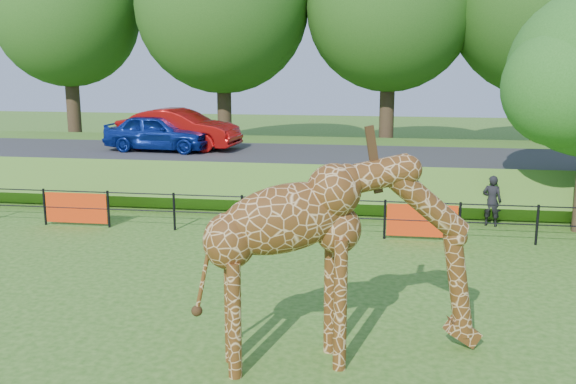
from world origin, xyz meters
name	(u,v)px	position (x,y,z in m)	size (l,w,h in m)	color
ground	(256,372)	(0.00, 0.00, 0.00)	(90.00, 90.00, 0.00)	#2F6118
giraffe	(345,260)	(1.35, 0.65, 1.72)	(4.82, 0.89, 3.44)	#5D3413
perimeter_fence	(312,217)	(0.00, 8.00, 0.55)	(28.07, 0.10, 1.10)	black
embankment	(334,168)	(0.00, 15.50, 0.65)	(40.00, 9.00, 1.30)	#2F6118
road	(331,155)	(0.00, 14.00, 1.36)	(40.00, 5.00, 0.12)	#2C2C2E
car_blue	(159,132)	(-6.50, 13.84, 2.11)	(1.64, 4.08, 1.39)	#132F9A
car_red	(179,129)	(-5.88, 14.45, 2.18)	(1.62, 4.64, 1.53)	#A70D0B
visitor	(492,201)	(5.11, 9.85, 0.76)	(0.55, 0.36, 1.52)	black
bg_tree_line	(388,6)	(1.89, 22.00, 7.19)	(37.30, 8.80, 11.82)	#312016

